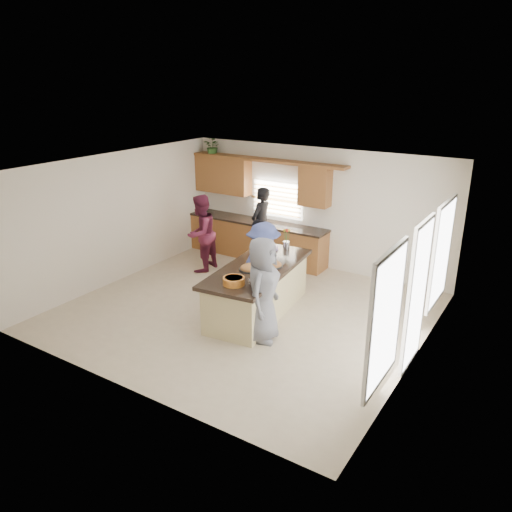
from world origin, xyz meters
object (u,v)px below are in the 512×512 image
Objects in this scene: woman_left_front at (258,252)px; woman_right_front at (263,290)px; woman_left_mid at (201,233)px; salad_bowl at (234,280)px; island at (258,291)px; woman_right_back at (263,267)px; woman_left_back at (261,224)px.

woman_right_front is at bearing 22.27° from woman_left_front.
salad_bowl is at bearing 45.10° from woman_left_mid.
salad_bowl is at bearing 9.95° from woman_left_front.
island is 0.47m from woman_right_back.
woman_right_back reaches higher than woman_left_front.
island is 1.61× the size of woman_right_back.
woman_left_mid reaches higher than salad_bowl.
island is at bearing -168.72° from woman_right_back.
salad_bowl is 3.77m from woman_left_back.
salad_bowl is 0.21× the size of woman_left_back.
island is 1.41m from woman_left_front.
woman_left_front is 2.39m from woman_right_front.
woman_right_front reaches higher than woman_right_back.
woman_left_front is 1.22m from woman_right_back.
salad_bowl is 3.20m from woman_left_mid.
woman_right_back reaches higher than salad_bowl.
woman_left_mid is (-2.29, 1.18, 0.44)m from island.
woman_right_back is 0.95× the size of woman_right_front.
woman_right_front is (2.08, -3.29, 0.01)m from woman_left_back.
woman_left_front reaches higher than salad_bowl.
woman_left_mid is at bearing -31.83° from woman_left_back.
woman_left_back is 1.04× the size of woman_right_back.
salad_bowl is 0.52m from woman_right_front.
woman_right_back is 1.17m from woman_right_front.
woman_right_front is at bearing -59.51° from island.
woman_left_front is (0.75, -1.32, -0.18)m from woman_left_back.
island is 2.93m from woman_left_back.
woman_left_mid is at bearing -102.36° from woman_left_front.
woman_left_front is 0.84× the size of woman_right_back.
woman_right_front reaches higher than salad_bowl.
woman_left_mid is 3.50m from woman_right_front.
island is at bearing 20.35° from woman_left_front.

